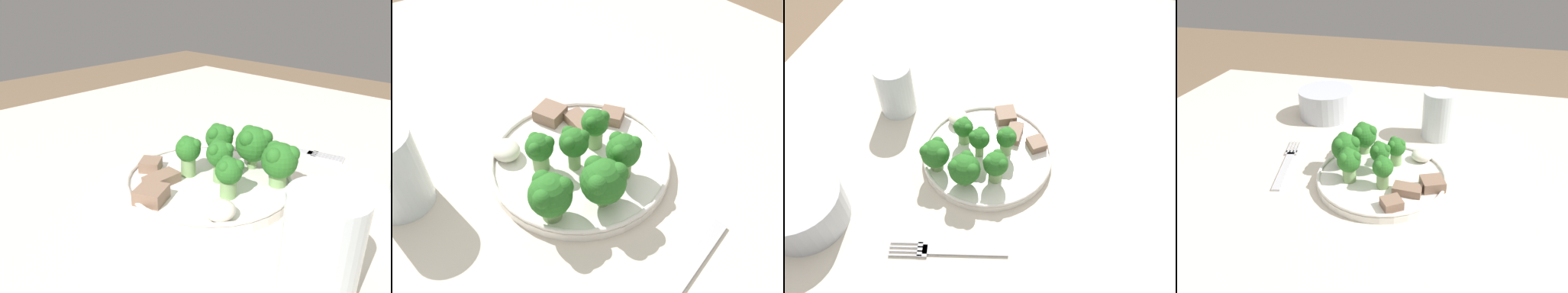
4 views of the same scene
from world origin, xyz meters
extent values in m
cube|color=beige|center=(0.00, 0.00, 0.71)|extent=(1.29, 1.08, 0.03)
cylinder|color=brown|center=(0.58, -0.48, 0.35)|extent=(0.06, 0.06, 0.69)
cylinder|color=white|center=(-0.02, 0.03, 0.73)|extent=(0.23, 0.23, 0.01)
torus|color=white|center=(-0.02, 0.03, 0.74)|extent=(0.23, 0.23, 0.01)
cube|color=#B2B2B7|center=(-0.20, 0.02, 0.72)|extent=(0.04, 0.13, 0.00)
cylinder|color=silver|center=(0.06, 0.23, 0.75)|extent=(0.06, 0.06, 0.06)
cylinder|color=#7FA866|center=(-0.01, 0.00, 0.75)|extent=(0.02, 0.02, 0.03)
sphere|color=#286B23|center=(-0.01, 0.00, 0.77)|extent=(0.04, 0.04, 0.04)
sphere|color=#286B23|center=(0.00, 0.00, 0.78)|extent=(0.02, 0.02, 0.02)
sphere|color=#286B23|center=(-0.01, 0.01, 0.78)|extent=(0.02, 0.02, 0.02)
sphere|color=#286B23|center=(-0.01, -0.01, 0.78)|extent=(0.02, 0.02, 0.02)
cylinder|color=#7FA866|center=(-0.02, 0.04, 0.75)|extent=(0.02, 0.02, 0.03)
sphere|color=#286B23|center=(-0.02, 0.04, 0.77)|extent=(0.04, 0.04, 0.04)
sphere|color=#286B23|center=(-0.01, 0.04, 0.78)|extent=(0.02, 0.02, 0.02)
sphere|color=#286B23|center=(-0.03, 0.05, 0.78)|extent=(0.02, 0.02, 0.02)
sphere|color=#286B23|center=(-0.03, 0.03, 0.78)|extent=(0.02, 0.02, 0.02)
cylinder|color=#7FA866|center=(-0.07, 0.01, 0.75)|extent=(0.02, 0.02, 0.03)
sphere|color=#286B23|center=(-0.07, 0.01, 0.77)|extent=(0.04, 0.04, 0.04)
sphere|color=#286B23|center=(-0.06, 0.01, 0.78)|extent=(0.02, 0.02, 0.02)
sphere|color=#286B23|center=(-0.07, 0.02, 0.78)|extent=(0.02, 0.02, 0.02)
sphere|color=#286B23|center=(-0.07, -0.01, 0.78)|extent=(0.02, 0.02, 0.02)
cylinder|color=#7FA866|center=(-0.07, 0.11, 0.74)|extent=(0.02, 0.02, 0.02)
sphere|color=#286B23|center=(-0.07, 0.11, 0.77)|extent=(0.05, 0.05, 0.05)
sphere|color=#286B23|center=(-0.05, 0.11, 0.78)|extent=(0.02, 0.02, 0.02)
sphere|color=#286B23|center=(-0.08, 0.12, 0.78)|extent=(0.02, 0.02, 0.02)
sphere|color=#286B23|center=(-0.08, 0.09, 0.78)|extent=(0.02, 0.02, 0.02)
cylinder|color=#7FA866|center=(0.00, 0.08, 0.75)|extent=(0.02, 0.02, 0.02)
sphere|color=#286B23|center=(0.00, 0.08, 0.77)|extent=(0.03, 0.03, 0.03)
sphere|color=#286B23|center=(0.01, 0.08, 0.78)|extent=(0.02, 0.02, 0.02)
sphere|color=#286B23|center=(-0.01, 0.09, 0.78)|extent=(0.02, 0.02, 0.02)
sphere|color=#286B23|center=(-0.01, 0.07, 0.78)|extent=(0.02, 0.02, 0.02)
cylinder|color=#7FA866|center=(-0.09, 0.05, 0.74)|extent=(0.01, 0.01, 0.02)
sphere|color=#286B23|center=(-0.09, 0.05, 0.77)|extent=(0.05, 0.05, 0.05)
sphere|color=#286B23|center=(-0.07, 0.05, 0.78)|extent=(0.02, 0.02, 0.02)
sphere|color=#286B23|center=(-0.10, 0.06, 0.78)|extent=(0.02, 0.02, 0.02)
sphere|color=#286B23|center=(-0.10, 0.04, 0.78)|extent=(0.02, 0.02, 0.02)
cube|color=#846651|center=(0.04, -0.01, 0.74)|extent=(0.05, 0.03, 0.01)
cube|color=#846651|center=(0.02, -0.05, 0.74)|extent=(0.04, 0.04, 0.02)
cube|color=#846651|center=(0.07, 0.02, 0.74)|extent=(0.05, 0.05, 0.02)
ellipsoid|color=silver|center=(0.04, 0.10, 0.74)|extent=(0.04, 0.04, 0.02)
camera|label=1|loc=(0.33, 0.34, 0.98)|focal=35.00mm
camera|label=2|loc=(-0.29, 0.23, 1.09)|focal=35.00mm
camera|label=3|loc=(-0.44, -0.06, 1.26)|focal=35.00mm
camera|label=4|loc=(0.11, -0.52, 1.11)|focal=35.00mm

